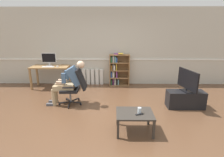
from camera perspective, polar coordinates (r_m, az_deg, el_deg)
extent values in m
plane|color=brown|center=(4.17, -2.27, -12.56)|extent=(18.00, 18.00, 0.00)
cube|color=beige|center=(6.34, -1.16, 10.17)|extent=(12.00, 0.10, 2.70)
cube|color=white|center=(6.34, -1.16, 6.24)|extent=(12.00, 0.03, 0.05)
cube|color=#9E7547|center=(6.42, -24.96, -0.28)|extent=(0.06, 0.06, 0.72)
cube|color=#9E7547|center=(6.00, -14.72, -0.34)|extent=(0.06, 0.06, 0.72)
cube|color=#9E7547|center=(6.48, -13.54, 0.95)|extent=(0.06, 0.06, 0.72)
cube|color=#9E7547|center=(6.87, -23.16, 0.93)|extent=(0.06, 0.06, 0.72)
cube|color=#9E7547|center=(6.33, -19.53, 3.64)|extent=(1.26, 0.60, 0.04)
cube|color=silver|center=(6.40, -19.72, 3.96)|extent=(0.18, 0.14, 0.01)
cube|color=silver|center=(6.40, -19.70, 4.48)|extent=(0.04, 0.02, 0.10)
cube|color=silver|center=(6.37, -19.88, 6.36)|extent=(0.49, 0.02, 0.33)
cube|color=black|center=(6.35, -19.92, 6.33)|extent=(0.45, 0.00, 0.29)
cube|color=white|center=(6.20, -20.13, 3.61)|extent=(0.39, 0.12, 0.02)
cube|color=white|center=(6.12, -17.38, 3.75)|extent=(0.06, 0.10, 0.03)
cube|color=olive|center=(6.24, -0.67, 2.75)|extent=(0.03, 0.28, 1.12)
cube|color=olive|center=(6.26, 5.52, 2.72)|extent=(0.03, 0.28, 1.12)
cube|color=olive|center=(6.38, 2.39, 3.03)|extent=(0.68, 0.02, 1.12)
cube|color=olive|center=(6.39, 2.37, -2.05)|extent=(0.64, 0.28, 0.03)
cube|color=olive|center=(6.31, 2.40, 0.32)|extent=(0.64, 0.28, 0.03)
cube|color=olive|center=(6.25, 2.43, 2.74)|extent=(0.64, 0.28, 0.03)
cube|color=olive|center=(6.19, 2.46, 5.21)|extent=(0.64, 0.28, 0.03)
cube|color=olive|center=(6.14, 2.49, 7.72)|extent=(0.64, 0.28, 0.03)
cube|color=#38844C|center=(6.36, -0.21, -1.19)|extent=(0.03, 0.19, 0.17)
cube|color=#2D519E|center=(6.27, -0.21, 1.30)|extent=(0.04, 0.19, 0.20)
cube|color=orange|center=(6.23, -0.21, 3.62)|extent=(0.03, 0.19, 0.16)
cube|color=#38844C|center=(6.16, -0.22, 6.23)|extent=(0.03, 0.19, 0.19)
cube|color=#89428E|center=(6.37, 0.38, -0.95)|extent=(0.03, 0.19, 0.22)
cube|color=white|center=(6.27, 0.30, 1.41)|extent=(0.03, 0.19, 0.22)
cube|color=beige|center=(6.23, 0.37, 3.95)|extent=(0.03, 0.19, 0.23)
cube|color=white|center=(6.18, 0.41, 6.35)|extent=(0.04, 0.19, 0.22)
cube|color=beige|center=(6.36, 1.02, -0.98)|extent=(0.05, 0.19, 0.22)
cube|color=beige|center=(6.29, 0.62, 1.33)|extent=(0.04, 0.19, 0.19)
cube|color=white|center=(6.21, 0.80, 3.60)|extent=(0.05, 0.19, 0.17)
cube|color=#6699A3|center=(6.17, 1.02, 6.30)|extent=(0.05, 0.19, 0.21)
cube|color=black|center=(6.37, 1.34, -1.15)|extent=(0.04, 0.19, 0.17)
cube|color=black|center=(6.30, 1.68, 1.19)|extent=(0.05, 0.19, 0.16)
cube|color=gold|center=(6.20, 1.43, 3.85)|extent=(0.03, 0.19, 0.22)
cube|color=#2D519E|center=(6.18, 1.52, 6.11)|extent=(0.04, 0.19, 0.16)
cube|color=#6699A3|center=(6.37, 2.05, -1.04)|extent=(0.04, 0.19, 0.20)
cube|color=#89428E|center=(6.27, 1.53, 1.46)|extent=(0.04, 0.19, 0.23)
cube|color=#89428E|center=(6.17, 1.40, 8.02)|extent=(0.16, 0.22, 0.02)
cube|color=gold|center=(6.10, 2.84, 8.14)|extent=(0.16, 0.22, 0.02)
cube|color=white|center=(6.55, -10.51, 0.60)|extent=(0.12, 0.08, 0.57)
cube|color=white|center=(6.52, -9.12, 0.59)|extent=(0.12, 0.08, 0.57)
cube|color=white|center=(6.50, -7.72, 0.59)|extent=(0.12, 0.08, 0.57)
cube|color=white|center=(6.48, -6.30, 0.59)|extent=(0.12, 0.08, 0.57)
cube|color=white|center=(6.46, -4.88, 0.58)|extent=(0.12, 0.08, 0.57)
cube|color=white|center=(6.44, -3.45, 0.58)|extent=(0.12, 0.08, 0.57)
cube|color=black|center=(4.82, -13.65, -8.01)|extent=(0.05, 0.30, 0.02)
cylinder|color=black|center=(4.71, -14.01, -9.17)|extent=(0.02, 0.06, 0.06)
cube|color=black|center=(4.89, -11.75, -7.56)|extent=(0.30, 0.12, 0.02)
cylinder|color=black|center=(4.84, -10.14, -8.22)|extent=(0.06, 0.04, 0.06)
cube|color=black|center=(5.05, -12.02, -6.79)|extent=(0.20, 0.27, 0.02)
cylinder|color=black|center=(5.16, -10.77, -6.68)|extent=(0.05, 0.06, 0.06)
cube|color=black|center=(5.09, -13.98, -6.75)|extent=(0.21, 0.26, 0.02)
cylinder|color=black|center=(5.23, -14.61, -6.61)|extent=(0.05, 0.06, 0.06)
cube|color=black|center=(4.95, -15.02, -7.48)|extent=(0.29, 0.14, 0.02)
cylinder|color=black|center=(4.96, -16.73, -8.05)|extent=(0.06, 0.04, 0.06)
cylinder|color=gray|center=(4.90, -13.40, -5.59)|extent=(0.05, 0.05, 0.30)
cube|color=black|center=(4.84, -13.54, -3.55)|extent=(0.47, 0.47, 0.07)
cube|color=black|center=(4.69, -9.92, -0.13)|extent=(0.26, 0.44, 0.55)
cube|color=black|center=(5.03, -12.81, -1.01)|extent=(0.28, 0.05, 0.03)
cube|color=black|center=(4.55, -14.10, -2.92)|extent=(0.28, 0.05, 0.03)
cube|color=tan|center=(4.80, -13.62, -2.37)|extent=(0.27, 0.35, 0.14)
cube|color=#476689|center=(4.69, -11.98, 0.87)|extent=(0.42, 0.35, 0.52)
sphere|color=beige|center=(4.60, -10.18, 4.47)|extent=(0.20, 0.20, 0.20)
cube|color=white|center=(4.84, -16.93, -1.23)|extent=(0.15, 0.04, 0.02)
cube|color=tan|center=(4.95, -15.72, -2.32)|extent=(0.42, 0.14, 0.13)
cylinder|color=tan|center=(5.09, -17.78, -5.07)|extent=(0.10, 0.10, 0.46)
cube|color=#4C4C51|center=(5.20, -18.66, -7.08)|extent=(0.22, 0.10, 0.06)
cube|color=tan|center=(4.77, -16.30, -3.07)|extent=(0.42, 0.14, 0.13)
cylinder|color=tan|center=(4.92, -18.43, -5.89)|extent=(0.10, 0.10, 0.46)
cube|color=#4C4C51|center=(5.02, -19.33, -7.96)|extent=(0.22, 0.10, 0.06)
cube|color=#476689|center=(4.90, -14.57, 1.11)|extent=(0.10, 0.08, 0.26)
cube|color=beige|center=(4.90, -15.76, -0.67)|extent=(0.24, 0.08, 0.07)
cube|color=#476689|center=(4.60, -15.46, 0.09)|extent=(0.10, 0.08, 0.26)
cube|color=beige|center=(4.73, -16.33, -1.34)|extent=(0.24, 0.08, 0.07)
cube|color=black|center=(4.96, 22.75, -6.24)|extent=(0.94, 0.38, 0.44)
cube|color=black|center=(4.88, 23.04, -3.71)|extent=(0.26, 0.35, 0.02)
cylinder|color=black|center=(4.87, 23.08, -3.32)|extent=(0.04, 0.04, 0.05)
cube|color=black|center=(4.79, 23.43, -0.29)|extent=(0.20, 0.79, 0.49)
cube|color=#9EBCF4|center=(4.80, 23.65, -0.27)|extent=(0.16, 0.73, 0.45)
cube|color=#332D28|center=(3.38, 1.97, -16.30)|extent=(0.04, 0.04, 0.37)
cube|color=#332D28|center=(3.46, 13.42, -15.96)|extent=(0.04, 0.04, 0.37)
cube|color=#332D28|center=(3.88, 11.82, -12.07)|extent=(0.04, 0.04, 0.37)
cube|color=#332D28|center=(3.81, 1.82, -12.26)|extent=(0.04, 0.04, 0.37)
cube|color=#332D28|center=(3.52, 7.40, -11.22)|extent=(0.72, 0.56, 0.03)
cylinder|color=silver|center=(3.48, 8.92, -10.23)|extent=(0.07, 0.07, 0.12)
cube|color=black|center=(3.45, 8.90, -11.43)|extent=(0.15, 0.08, 0.02)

